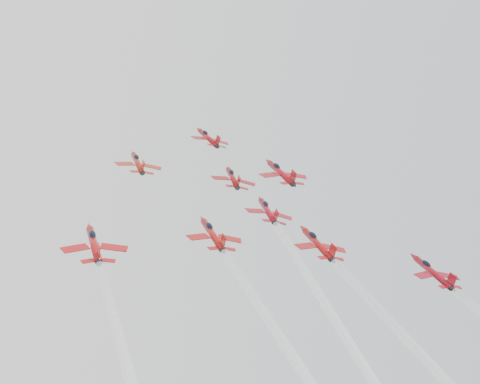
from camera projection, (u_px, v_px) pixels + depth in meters
name	position (u px, v px, depth m)	size (l,w,h in m)	color
jet_lead	(208.00, 137.00, 144.36)	(9.02, 10.92, 8.83)	maroon
jet_row2_left	(138.00, 162.00, 117.16)	(8.41, 10.18, 8.24)	#A4210F
jet_row2_center	(232.00, 177.00, 123.44)	(8.61, 10.42, 8.43)	maroon
jet_row2_right	(280.00, 172.00, 134.72)	(10.48, 12.68, 10.26)	maroon
jet_center	(395.00, 363.00, 76.86)	(8.49, 72.73, 58.95)	maroon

